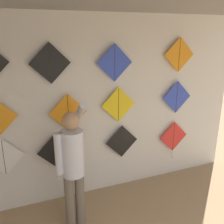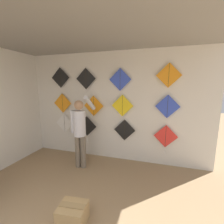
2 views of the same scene
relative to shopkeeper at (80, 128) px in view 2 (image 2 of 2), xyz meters
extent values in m
cube|color=silver|center=(0.45, 0.70, 0.42)|extent=(5.16, 0.06, 2.80)
cube|color=gray|center=(0.45, -0.98, 1.84)|extent=(5.16, 4.09, 0.04)
cylinder|color=#726656|center=(-0.07, -0.02, -0.58)|extent=(0.13, 0.13, 0.80)
cylinder|color=#726656|center=(0.07, -0.01, -0.58)|extent=(0.13, 0.13, 0.80)
cylinder|color=silver|center=(0.00, -0.01, 0.12)|extent=(0.28, 0.28, 0.60)
sphere|color=tan|center=(0.00, -0.01, 0.54)|extent=(0.22, 0.22, 0.22)
cylinder|color=silver|center=(-0.17, -0.02, 0.15)|extent=(0.10, 0.10, 0.53)
cylinder|color=silver|center=(0.17, 0.22, 0.57)|extent=(0.10, 0.49, 0.39)
cube|color=tan|center=(0.62, -1.42, -0.84)|extent=(0.42, 0.37, 0.28)
cube|color=#A08052|center=(0.62, -1.42, -0.69)|extent=(0.38, 0.14, 0.01)
cube|color=white|center=(-0.83, 0.61, -0.09)|extent=(0.55, 0.01, 0.55)
cylinder|color=black|center=(-0.83, 0.61, -0.09)|extent=(0.01, 0.01, 0.53)
cube|color=black|center=(-0.11, 0.61, -0.12)|extent=(0.55, 0.01, 0.55)
cylinder|color=black|center=(-0.11, 0.61, -0.12)|extent=(0.01, 0.01, 0.53)
sphere|color=white|center=(-0.11, 0.60, -0.45)|extent=(0.04, 0.04, 0.04)
sphere|color=white|center=(-0.11, 0.60, -0.52)|extent=(0.04, 0.04, 0.04)
sphere|color=white|center=(-0.11, 0.60, -0.59)|extent=(0.04, 0.04, 0.04)
cube|color=black|center=(0.94, 0.61, -0.14)|extent=(0.55, 0.01, 0.55)
cylinder|color=black|center=(0.94, 0.61, -0.14)|extent=(0.01, 0.01, 0.53)
cube|color=red|center=(1.94, 0.61, -0.22)|extent=(0.55, 0.01, 0.55)
cylinder|color=black|center=(1.94, 0.61, -0.22)|extent=(0.01, 0.01, 0.53)
sphere|color=white|center=(1.94, 0.60, -0.54)|extent=(0.04, 0.04, 0.04)
sphere|color=white|center=(1.94, 0.60, -0.61)|extent=(0.04, 0.04, 0.04)
cube|color=orange|center=(-0.86, 0.61, 0.49)|extent=(0.55, 0.01, 0.55)
cylinder|color=black|center=(-0.86, 0.61, 0.49)|extent=(0.01, 0.01, 0.53)
cube|color=orange|center=(0.09, 0.61, 0.45)|extent=(0.55, 0.01, 0.55)
cylinder|color=black|center=(0.09, 0.61, 0.45)|extent=(0.01, 0.01, 0.53)
cube|color=yellow|center=(0.88, 0.61, 0.48)|extent=(0.55, 0.01, 0.55)
cylinder|color=black|center=(0.88, 0.61, 0.48)|extent=(0.01, 0.01, 0.53)
cube|color=blue|center=(1.94, 0.61, 0.50)|extent=(0.55, 0.01, 0.55)
cylinder|color=black|center=(1.94, 0.61, 0.50)|extent=(0.01, 0.01, 0.53)
cube|color=black|center=(-0.88, 0.61, 1.20)|extent=(0.55, 0.01, 0.55)
cylinder|color=black|center=(-0.88, 0.61, 1.20)|extent=(0.01, 0.01, 0.53)
cube|color=black|center=(-0.11, 0.61, 1.16)|extent=(0.55, 0.01, 0.55)
cylinder|color=black|center=(-0.11, 0.61, 1.16)|extent=(0.01, 0.01, 0.53)
cube|color=blue|center=(0.81, 0.61, 1.13)|extent=(0.55, 0.01, 0.55)
cylinder|color=black|center=(0.81, 0.61, 1.13)|extent=(0.01, 0.01, 0.53)
cube|color=orange|center=(1.93, 0.61, 1.20)|extent=(0.55, 0.01, 0.55)
cylinder|color=black|center=(1.93, 0.61, 1.20)|extent=(0.01, 0.01, 0.53)
camera|label=1|loc=(-0.56, -2.79, 1.55)|focal=40.00mm
camera|label=2|loc=(1.69, -3.03, 0.98)|focal=24.00mm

